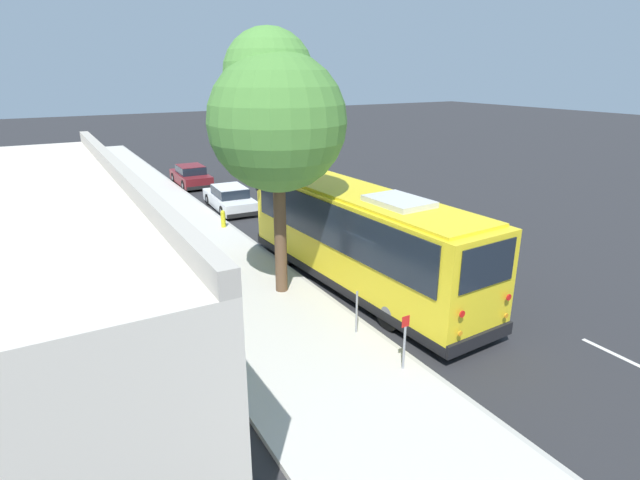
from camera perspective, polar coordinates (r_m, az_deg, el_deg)
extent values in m
plane|color=#28282B|center=(16.62, 6.68, -6.62)|extent=(160.00, 160.00, 0.00)
cube|color=beige|center=(14.86, -5.37, -9.51)|extent=(80.00, 4.42, 0.15)
cube|color=#AAA69D|center=(15.81, 2.22, -7.59)|extent=(80.00, 0.14, 0.15)
cube|color=yellow|center=(16.84, 4.50, 0.29)|extent=(10.63, 2.95, 2.98)
cube|color=black|center=(17.32, 4.38, -3.94)|extent=(10.68, 3.00, 0.28)
cube|color=black|center=(16.65, 4.55, 2.43)|extent=(9.77, 2.99, 1.43)
cube|color=black|center=(20.96, -4.21, 5.88)|extent=(0.14, 2.13, 1.50)
cube|color=black|center=(13.03, 18.68, -2.78)|extent=(0.13, 1.95, 1.14)
cube|color=black|center=(20.82, -4.25, 7.74)|extent=(0.13, 1.75, 0.22)
cube|color=yellow|center=(16.42, 4.63, 5.36)|extent=(9.97, 2.69, 0.10)
cube|color=silver|center=(14.99, 8.98, 4.35)|extent=(2.00, 1.47, 0.20)
cube|color=black|center=(21.51, -4.12, 0.78)|extent=(0.22, 2.46, 0.36)
cube|color=black|center=(13.88, 17.87, -10.79)|extent=(0.22, 2.46, 0.36)
cylinder|color=red|center=(12.78, 15.94, -8.14)|extent=(0.04, 0.18, 0.18)
cylinder|color=orange|center=(13.02, 15.73, -10.25)|extent=(0.04, 0.14, 0.14)
cylinder|color=red|center=(14.05, 20.77, -6.15)|extent=(0.04, 0.18, 0.18)
cylinder|color=orange|center=(14.27, 20.52, -8.10)|extent=(0.04, 0.14, 0.14)
cube|color=white|center=(21.15, -6.13, 0.89)|extent=(0.06, 0.32, 0.18)
cube|color=white|center=(21.88, -2.32, 1.60)|extent=(0.06, 0.32, 0.18)
cube|color=black|center=(19.99, -7.22, 5.98)|extent=(0.06, 0.10, 0.24)
cylinder|color=black|center=(19.19, -3.74, -1.33)|extent=(1.02, 0.35, 1.01)
cylinder|color=slate|center=(19.19, -3.74, -1.33)|extent=(0.47, 0.34, 0.45)
cylinder|color=black|center=(20.23, 1.52, -0.21)|extent=(1.02, 0.35, 1.01)
cylinder|color=slate|center=(20.23, 1.52, -0.21)|extent=(0.47, 0.34, 0.45)
cylinder|color=black|center=(14.60, 8.02, -8.26)|extent=(1.02, 0.35, 1.01)
cylinder|color=slate|center=(14.60, 8.02, -8.26)|extent=(0.47, 0.34, 0.45)
cylinder|color=black|center=(15.95, 13.89, -6.22)|extent=(1.02, 0.35, 1.01)
cylinder|color=slate|center=(15.95, 13.89, -6.22)|extent=(0.47, 0.34, 0.45)
cube|color=silver|center=(27.28, -10.28, 4.44)|extent=(4.59, 1.99, 0.61)
cube|color=black|center=(27.04, -10.27, 5.50)|extent=(2.21, 1.63, 0.48)
cube|color=silver|center=(26.98, -10.30, 6.00)|extent=(2.12, 1.59, 0.05)
cube|color=black|center=(29.45, -11.55, 5.01)|extent=(0.17, 1.70, 0.20)
cube|color=black|center=(25.23, -8.74, 2.86)|extent=(0.17, 1.70, 0.20)
cylinder|color=black|center=(28.44, -12.65, 4.56)|extent=(0.63, 0.23, 0.62)
cylinder|color=slate|center=(28.44, -12.65, 4.56)|extent=(0.29, 0.23, 0.28)
cylinder|color=black|center=(28.86, -9.55, 4.96)|extent=(0.63, 0.23, 0.62)
cylinder|color=slate|center=(28.86, -9.55, 4.96)|extent=(0.29, 0.23, 0.28)
cylinder|color=black|center=(25.78, -11.04, 3.20)|extent=(0.63, 0.23, 0.62)
cylinder|color=slate|center=(25.78, -11.04, 3.20)|extent=(0.29, 0.23, 0.28)
cylinder|color=black|center=(26.23, -7.67, 3.66)|extent=(0.63, 0.23, 0.62)
cylinder|color=slate|center=(26.23, -7.67, 3.66)|extent=(0.29, 0.23, 0.28)
cube|color=maroon|center=(33.60, -14.53, 6.89)|extent=(4.19, 1.81, 0.65)
cube|color=black|center=(33.39, -14.56, 7.81)|extent=(1.99, 1.54, 0.48)
cube|color=maroon|center=(33.35, -14.60, 8.21)|extent=(1.91, 1.50, 0.05)
cube|color=black|center=(35.65, -15.39, 7.11)|extent=(0.10, 1.70, 0.20)
cube|color=black|center=(31.66, -13.50, 5.85)|extent=(0.10, 1.70, 0.20)
cylinder|color=black|center=(34.71, -16.37, 6.83)|extent=(0.67, 0.21, 0.67)
cylinder|color=slate|center=(34.71, -16.37, 6.83)|extent=(0.30, 0.22, 0.30)
cylinder|color=black|center=(35.08, -13.81, 7.17)|extent=(0.67, 0.21, 0.67)
cylinder|color=slate|center=(35.08, -13.81, 7.17)|extent=(0.30, 0.22, 0.30)
cylinder|color=black|center=(32.20, -15.28, 6.04)|extent=(0.67, 0.21, 0.67)
cylinder|color=slate|center=(32.20, -15.28, 6.04)|extent=(0.30, 0.22, 0.30)
cylinder|color=black|center=(32.60, -12.54, 6.41)|extent=(0.67, 0.21, 0.67)
cylinder|color=slate|center=(32.60, -12.54, 6.41)|extent=(0.30, 0.22, 0.30)
cylinder|color=brown|center=(16.06, -4.56, 0.83)|extent=(0.39, 0.39, 4.02)
sphere|color=#4C8438|center=(15.35, -4.91, 13.26)|extent=(4.19, 4.19, 4.19)
sphere|color=#528F3C|center=(15.75, -5.90, 18.33)|extent=(2.72, 2.72, 2.72)
cylinder|color=gray|center=(12.54, 9.59, -12.05)|extent=(0.06, 0.06, 1.15)
cube|color=red|center=(12.19, 9.77, -9.16)|extent=(0.02, 0.22, 0.28)
cylinder|color=gray|center=(13.96, 4.21, -8.21)|extent=(0.06, 0.06, 1.25)
cylinder|color=gold|center=(23.68, -11.00, 2.22)|extent=(0.22, 0.22, 0.65)
sphere|color=gold|center=(23.57, -11.05, 3.12)|extent=(0.20, 0.20, 0.20)
cube|color=#B1A99C|center=(14.11, -22.01, 7.27)|extent=(16.67, 0.30, 0.40)
cube|color=silver|center=(15.47, 31.59, -11.57)|extent=(2.40, 0.14, 0.01)
cube|color=silver|center=(18.57, 15.54, -4.38)|extent=(2.40, 0.14, 0.01)
cube|color=silver|center=(22.86, 4.98, 0.66)|extent=(2.40, 0.14, 0.01)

